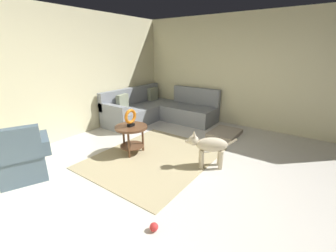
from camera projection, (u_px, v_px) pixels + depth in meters
The scene contains 12 objects.
ground_plane at pixel (182, 176), 3.56m from camera, with size 6.00×6.00×0.10m, color silver.
wall_back at pixel (67, 75), 4.71m from camera, with size 6.00×0.12×2.70m, color beige.
wall_right at pixel (247, 72), 5.36m from camera, with size 0.12×6.00×2.70m, color beige.
area_rug at pixel (154, 157), 4.04m from camera, with size 2.30×1.90×0.01m, color tan.
sectional_couch at pixel (158, 110), 6.08m from camera, with size 2.20×2.25×0.88m.
armchair at pixel (22, 160), 3.29m from camera, with size 0.97×0.86×0.88m.
side_table at pixel (131, 132), 4.10m from camera, with size 0.60×0.60×0.54m.
torus_sculpture at pixel (131, 117), 4.00m from camera, with size 0.28×0.08×0.33m.
dog_bed_mat at pixel (225, 133), 5.10m from camera, with size 0.80×0.60×0.09m, color #B2A38E.
dog at pixel (209, 146), 3.62m from camera, with size 0.50×0.74×0.63m.
dog_toy_ball at pixel (154, 227), 2.40m from camera, with size 0.10×0.10×0.10m, color red.
dog_toy_rope at pixel (205, 152), 4.22m from camera, with size 0.05×0.05×0.18m, color silver.
Camera 1 is at (-2.66, -1.61, 1.88)m, focal length 23.59 mm.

